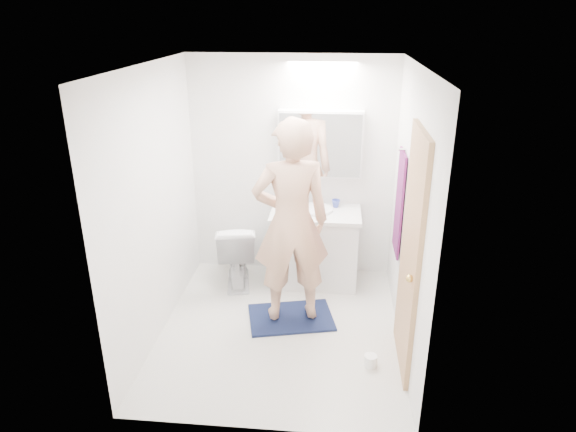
# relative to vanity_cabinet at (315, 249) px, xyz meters

# --- Properties ---
(floor) EXTENTS (2.50, 2.50, 0.00)m
(floor) POSITION_rel_vanity_cabinet_xyz_m (-0.28, -0.96, -0.39)
(floor) COLOR silver
(floor) RESTS_ON ground
(ceiling) EXTENTS (2.50, 2.50, 0.00)m
(ceiling) POSITION_rel_vanity_cabinet_xyz_m (-0.28, -0.96, 2.01)
(ceiling) COLOR white
(ceiling) RESTS_ON floor
(wall_back) EXTENTS (2.50, 0.00, 2.50)m
(wall_back) POSITION_rel_vanity_cabinet_xyz_m (-0.28, 0.29, 0.81)
(wall_back) COLOR white
(wall_back) RESTS_ON floor
(wall_front) EXTENTS (2.50, 0.00, 2.50)m
(wall_front) POSITION_rel_vanity_cabinet_xyz_m (-0.28, -2.21, 0.81)
(wall_front) COLOR white
(wall_front) RESTS_ON floor
(wall_left) EXTENTS (0.00, 2.50, 2.50)m
(wall_left) POSITION_rel_vanity_cabinet_xyz_m (-1.38, -0.96, 0.81)
(wall_left) COLOR white
(wall_left) RESTS_ON floor
(wall_right) EXTENTS (0.00, 2.50, 2.50)m
(wall_right) POSITION_rel_vanity_cabinet_xyz_m (0.82, -0.96, 0.81)
(wall_right) COLOR white
(wall_right) RESTS_ON floor
(vanity_cabinet) EXTENTS (0.90, 0.55, 0.78)m
(vanity_cabinet) POSITION_rel_vanity_cabinet_xyz_m (0.00, 0.00, 0.00)
(vanity_cabinet) COLOR silver
(vanity_cabinet) RESTS_ON floor
(countertop) EXTENTS (0.95, 0.58, 0.04)m
(countertop) POSITION_rel_vanity_cabinet_xyz_m (0.00, -0.00, 0.41)
(countertop) COLOR silver
(countertop) RESTS_ON vanity_cabinet
(sink_basin) EXTENTS (0.36, 0.36, 0.03)m
(sink_basin) POSITION_rel_vanity_cabinet_xyz_m (0.00, 0.03, 0.45)
(sink_basin) COLOR white
(sink_basin) RESTS_ON countertop
(faucet) EXTENTS (0.02, 0.02, 0.16)m
(faucet) POSITION_rel_vanity_cabinet_xyz_m (0.00, 0.22, 0.51)
(faucet) COLOR silver
(faucet) RESTS_ON countertop
(medicine_cabinet) EXTENTS (0.88, 0.14, 0.70)m
(medicine_cabinet) POSITION_rel_vanity_cabinet_xyz_m (0.02, 0.21, 1.11)
(medicine_cabinet) COLOR white
(medicine_cabinet) RESTS_ON wall_back
(mirror_panel) EXTENTS (0.84, 0.01, 0.66)m
(mirror_panel) POSITION_rel_vanity_cabinet_xyz_m (0.02, 0.13, 1.11)
(mirror_panel) COLOR silver
(mirror_panel) RESTS_ON medicine_cabinet
(toilet) EXTENTS (0.53, 0.77, 0.72)m
(toilet) POSITION_rel_vanity_cabinet_xyz_m (-0.84, -0.11, -0.03)
(toilet) COLOR white
(toilet) RESTS_ON floor
(bath_rug) EXTENTS (0.90, 0.72, 0.02)m
(bath_rug) POSITION_rel_vanity_cabinet_xyz_m (-0.19, -0.78, -0.38)
(bath_rug) COLOR #12193A
(bath_rug) RESTS_ON floor
(person) EXTENTS (0.79, 0.61, 1.93)m
(person) POSITION_rel_vanity_cabinet_xyz_m (-0.19, -0.78, 0.62)
(person) COLOR tan
(person) RESTS_ON bath_rug
(door) EXTENTS (0.04, 0.80, 2.00)m
(door) POSITION_rel_vanity_cabinet_xyz_m (0.80, -1.31, 0.61)
(door) COLOR tan
(door) RESTS_ON wall_right
(door_knob) EXTENTS (0.06, 0.06, 0.06)m
(door_knob) POSITION_rel_vanity_cabinet_xyz_m (0.76, -1.61, 0.56)
(door_knob) COLOR gold
(door_knob) RESTS_ON door
(towel) EXTENTS (0.02, 0.42, 1.00)m
(towel) POSITION_rel_vanity_cabinet_xyz_m (0.80, -0.41, 0.71)
(towel) COLOR #1C1440
(towel) RESTS_ON wall_right
(towel_hook) EXTENTS (0.07, 0.02, 0.02)m
(towel_hook) POSITION_rel_vanity_cabinet_xyz_m (0.79, -0.41, 1.23)
(towel_hook) COLOR silver
(towel_hook) RESTS_ON wall_right
(soap_bottle_a) EXTENTS (0.11, 0.11, 0.21)m
(soap_bottle_a) POSITION_rel_vanity_cabinet_xyz_m (-0.33, 0.15, 0.54)
(soap_bottle_a) COLOR beige
(soap_bottle_a) RESTS_ON countertop
(soap_bottle_b) EXTENTS (0.09, 0.09, 0.18)m
(soap_bottle_b) POSITION_rel_vanity_cabinet_xyz_m (-0.22, 0.18, 0.52)
(soap_bottle_b) COLOR #517EAE
(soap_bottle_b) RESTS_ON countertop
(toothbrush_cup) EXTENTS (0.12, 0.12, 0.08)m
(toothbrush_cup) POSITION_rel_vanity_cabinet_xyz_m (0.21, 0.16, 0.47)
(toothbrush_cup) COLOR #3949AB
(toothbrush_cup) RESTS_ON countertop
(toilet_paper_roll) EXTENTS (0.11, 0.11, 0.10)m
(toilet_paper_roll) POSITION_rel_vanity_cabinet_xyz_m (0.54, -1.43, -0.34)
(toilet_paper_roll) COLOR white
(toilet_paper_roll) RESTS_ON floor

